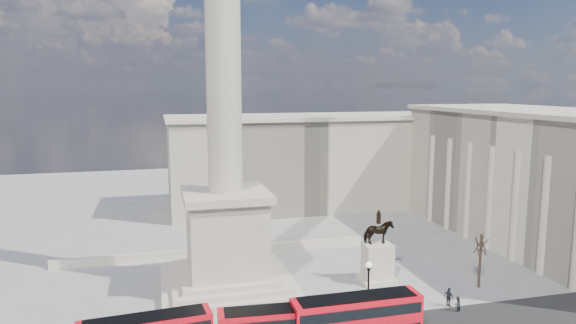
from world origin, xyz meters
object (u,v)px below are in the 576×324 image
Objects in this scene: pedestrian_standing at (457,304)px; pedestrian_crossing at (449,297)px; red_bus_c at (357,320)px; victorian_lamp at (368,291)px; pedestrian_walking at (386,311)px; nelsons_column at (225,171)px; equestrian_statue at (378,257)px.

pedestrian_crossing is (-0.16, 1.26, 0.21)m from pedestrian_standing.
victorian_lamp reaches higher than red_bus_c.
pedestrian_standing is at bearing -29.15° from pedestrian_walking.
nelsons_column reaches higher than victorian_lamp.
pedestrian_walking is at bearing 82.94° from pedestrian_crossing.
pedestrian_crossing reaches higher than pedestrian_walking.
pedestrian_walking is (4.53, 3.89, -1.41)m from red_bus_c.
red_bus_c reaches higher than pedestrian_walking.
pedestrian_crossing is (4.22, -7.81, -1.91)m from equestrian_statue.
equestrian_statue is at bearing 11.69° from pedestrian_crossing.
nelsons_column is 26.06m from pedestrian_crossing.
nelsons_column reaches higher than red_bus_c.
nelsons_column is 6.02× the size of equestrian_statue.
red_bus_c is 3.23m from victorian_lamp.
victorian_lamp is at bearing 90.02° from pedestrian_crossing.
nelsons_column is 20.66m from red_bus_c.
red_bus_c is 1.68× the size of victorian_lamp.
pedestrian_crossing is at bearing 16.72° from victorian_lamp.
nelsons_column is 25.70× the size of pedestrian_crossing.
pedestrian_crossing is (7.41, 1.26, 0.03)m from pedestrian_walking.
nelsons_column is at bearing 119.69° from red_bus_c.
equestrian_statue is (5.82, 10.83, -0.99)m from victorian_lamp.
nelsons_column reaches higher than pedestrian_standing.
pedestrian_crossing is at bearing -100.91° from pedestrian_standing.
equestrian_statue reaches higher than victorian_lamp.
victorian_lamp is at bearing -175.44° from pedestrian_walking.
victorian_lamp reaches higher than pedestrian_standing.
pedestrian_crossing is (11.94, 5.15, -1.38)m from red_bus_c.
pedestrian_standing is (20.94, -11.50, -12.16)m from nelsons_column.
equestrian_statue reaches higher than pedestrian_crossing.
pedestrian_walking is at bearing 40.48° from red_bus_c.
red_bus_c is 6.14m from pedestrian_walking.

